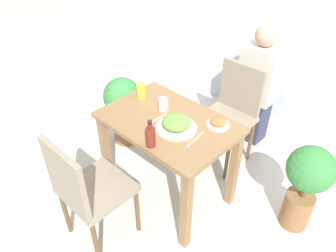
{
  "coord_description": "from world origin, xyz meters",
  "views": [
    {
      "loc": [
        1.3,
        -1.36,
        2.09
      ],
      "look_at": [
        0.0,
        0.0,
        0.69
      ],
      "focal_mm": 35.0,
      "sensor_mm": 36.0,
      "label": 1
    }
  ],
  "objects_px": {
    "person_figure": "(258,86)",
    "drink_cup": "(163,104)",
    "juice_glass": "(141,91)",
    "sauce_bottle": "(150,136)",
    "chair_far": "(231,110)",
    "potted_plant_right": "(307,181)",
    "side_plate": "(218,122)",
    "chair_near": "(86,188)",
    "food_plate": "(176,123)",
    "potted_plant_left": "(123,104)"
  },
  "relations": [
    {
      "from": "side_plate",
      "to": "drink_cup",
      "type": "xyz_separation_m",
      "value": [
        -0.41,
        -0.12,
        0.02
      ]
    },
    {
      "from": "drink_cup",
      "to": "juice_glass",
      "type": "height_order",
      "value": "juice_glass"
    },
    {
      "from": "person_figure",
      "to": "side_plate",
      "type": "bearing_deg",
      "value": -76.59
    },
    {
      "from": "chair_near",
      "to": "sauce_bottle",
      "type": "distance_m",
      "value": 0.54
    },
    {
      "from": "sauce_bottle",
      "to": "potted_plant_left",
      "type": "distance_m",
      "value": 1.09
    },
    {
      "from": "food_plate",
      "to": "sauce_bottle",
      "type": "height_order",
      "value": "sauce_bottle"
    },
    {
      "from": "chair_far",
      "to": "sauce_bottle",
      "type": "height_order",
      "value": "sauce_bottle"
    },
    {
      "from": "drink_cup",
      "to": "potted_plant_right",
      "type": "xyz_separation_m",
      "value": [
        1.02,
        0.36,
        -0.34
      ]
    },
    {
      "from": "chair_near",
      "to": "sauce_bottle",
      "type": "xyz_separation_m",
      "value": [
        0.19,
        0.41,
        0.3
      ]
    },
    {
      "from": "side_plate",
      "to": "potted_plant_right",
      "type": "bearing_deg",
      "value": 21.8
    },
    {
      "from": "chair_far",
      "to": "potted_plant_right",
      "type": "height_order",
      "value": "chair_far"
    },
    {
      "from": "person_figure",
      "to": "drink_cup",
      "type": "bearing_deg",
      "value": -100.41
    },
    {
      "from": "food_plate",
      "to": "person_figure",
      "type": "xyz_separation_m",
      "value": [
        -0.04,
        1.15,
        -0.2
      ]
    },
    {
      "from": "food_plate",
      "to": "potted_plant_left",
      "type": "bearing_deg",
      "value": 164.98
    },
    {
      "from": "side_plate",
      "to": "sauce_bottle",
      "type": "height_order",
      "value": "sauce_bottle"
    },
    {
      "from": "chair_near",
      "to": "potted_plant_left",
      "type": "xyz_separation_m",
      "value": [
        -0.71,
        0.89,
        -0.09
      ]
    },
    {
      "from": "potted_plant_left",
      "to": "potted_plant_right",
      "type": "distance_m",
      "value": 1.7
    },
    {
      "from": "food_plate",
      "to": "juice_glass",
      "type": "xyz_separation_m",
      "value": [
        -0.47,
        0.11,
        0.02
      ]
    },
    {
      "from": "potted_plant_left",
      "to": "chair_near",
      "type": "bearing_deg",
      "value": -51.59
    },
    {
      "from": "food_plate",
      "to": "potted_plant_left",
      "type": "distance_m",
      "value": 0.99
    },
    {
      "from": "chair_far",
      "to": "potted_plant_left",
      "type": "relative_size",
      "value": 1.32
    },
    {
      "from": "chair_near",
      "to": "sauce_bottle",
      "type": "bearing_deg",
      "value": -114.92
    },
    {
      "from": "sauce_bottle",
      "to": "chair_far",
      "type": "bearing_deg",
      "value": 92.2
    },
    {
      "from": "side_plate",
      "to": "potted_plant_right",
      "type": "xyz_separation_m",
      "value": [
        0.61,
        0.24,
        -0.32
      ]
    },
    {
      "from": "potted_plant_left",
      "to": "food_plate",
      "type": "bearing_deg",
      "value": -15.02
    },
    {
      "from": "chair_near",
      "to": "food_plate",
      "type": "distance_m",
      "value": 0.73
    },
    {
      "from": "food_plate",
      "to": "sauce_bottle",
      "type": "bearing_deg",
      "value": -89.49
    },
    {
      "from": "chair_near",
      "to": "potted_plant_right",
      "type": "xyz_separation_m",
      "value": [
        0.98,
        1.12,
        -0.07
      ]
    },
    {
      "from": "sauce_bottle",
      "to": "potted_plant_left",
      "type": "relative_size",
      "value": 0.29
    },
    {
      "from": "chair_far",
      "to": "sauce_bottle",
      "type": "relative_size",
      "value": 4.52
    },
    {
      "from": "side_plate",
      "to": "juice_glass",
      "type": "relative_size",
      "value": 1.27
    },
    {
      "from": "food_plate",
      "to": "person_figure",
      "type": "relative_size",
      "value": 0.24
    },
    {
      "from": "potted_plant_left",
      "to": "person_figure",
      "type": "height_order",
      "value": "person_figure"
    },
    {
      "from": "chair_far",
      "to": "potted_plant_right",
      "type": "xyz_separation_m",
      "value": [
        0.83,
        -0.28,
        -0.07
      ]
    },
    {
      "from": "potted_plant_left",
      "to": "potted_plant_right",
      "type": "height_order",
      "value": "potted_plant_right"
    },
    {
      "from": "juice_glass",
      "to": "drink_cup",
      "type": "bearing_deg",
      "value": -0.07
    },
    {
      "from": "food_plate",
      "to": "side_plate",
      "type": "height_order",
      "value": "food_plate"
    },
    {
      "from": "side_plate",
      "to": "chair_near",
      "type": "bearing_deg",
      "value": -112.94
    },
    {
      "from": "sauce_bottle",
      "to": "juice_glass",
      "type": "bearing_deg",
      "value": 143.37
    },
    {
      "from": "person_figure",
      "to": "sauce_bottle",
      "type": "bearing_deg",
      "value": -88.39
    },
    {
      "from": "sauce_bottle",
      "to": "chair_near",
      "type": "bearing_deg",
      "value": -114.92
    },
    {
      "from": "side_plate",
      "to": "juice_glass",
      "type": "xyz_separation_m",
      "value": [
        -0.65,
        -0.12,
        0.04
      ]
    },
    {
      "from": "person_figure",
      "to": "juice_glass",
      "type": "bearing_deg",
      "value": -112.41
    },
    {
      "from": "food_plate",
      "to": "drink_cup",
      "type": "xyz_separation_m",
      "value": [
        -0.23,
        0.11,
        0.0
      ]
    },
    {
      "from": "chair_near",
      "to": "person_figure",
      "type": "height_order",
      "value": "person_figure"
    },
    {
      "from": "juice_glass",
      "to": "chair_far",
      "type": "bearing_deg",
      "value": 55.98
    },
    {
      "from": "drink_cup",
      "to": "juice_glass",
      "type": "relative_size",
      "value": 0.74
    },
    {
      "from": "side_plate",
      "to": "food_plate",
      "type": "bearing_deg",
      "value": -129.19
    },
    {
      "from": "food_plate",
      "to": "potted_plant_right",
      "type": "distance_m",
      "value": 0.98
    },
    {
      "from": "drink_cup",
      "to": "juice_glass",
      "type": "distance_m",
      "value": 0.24
    }
  ]
}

